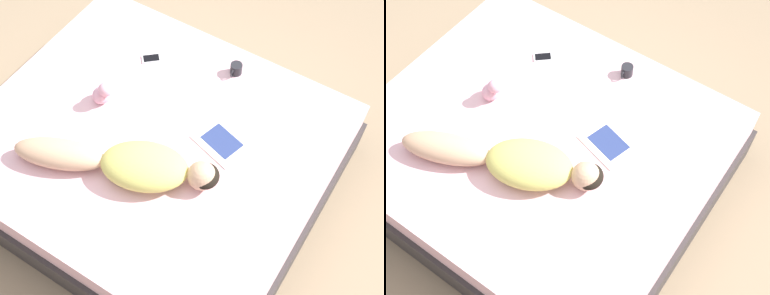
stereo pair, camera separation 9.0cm
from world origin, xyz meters
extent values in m
plane|color=#9E8466|center=(0.00, 0.00, 0.00)|extent=(12.00, 12.00, 0.00)
cube|color=#383333|center=(0.00, 0.00, 0.14)|extent=(1.97, 2.23, 0.29)
cube|color=beige|center=(0.00, 0.00, 0.40)|extent=(1.91, 2.17, 0.21)
ellipsoid|color=tan|center=(0.45, -0.35, 0.58)|extent=(0.40, 0.61, 0.15)
ellipsoid|color=#D1C660|center=(0.26, 0.14, 0.59)|extent=(0.51, 0.62, 0.18)
ellipsoid|color=black|center=(0.12, 0.47, 0.59)|extent=(0.23, 0.22, 0.10)
sphere|color=tan|center=(0.13, 0.45, 0.59)|extent=(0.17, 0.17, 0.17)
cube|color=white|center=(-0.43, 0.47, 0.51)|extent=(0.33, 0.38, 0.01)
cube|color=white|center=(-0.19, 0.41, 0.51)|extent=(0.33, 0.38, 0.01)
cube|color=navy|center=(-0.19, 0.41, 0.51)|extent=(0.22, 0.26, 0.00)
cylinder|color=#232328|center=(-0.74, 0.19, 0.54)|extent=(0.08, 0.08, 0.08)
cylinder|color=black|center=(-0.74, 0.19, 0.57)|extent=(0.07, 0.07, 0.00)
torus|color=#232328|center=(-0.69, 0.19, 0.54)|extent=(0.06, 0.01, 0.06)
cube|color=silver|center=(-0.53, -0.37, 0.51)|extent=(0.14, 0.15, 0.01)
cube|color=black|center=(-0.53, -0.37, 0.51)|extent=(0.12, 0.12, 0.00)
ellipsoid|color=#DB9EB2|center=(-0.06, -0.43, 0.56)|extent=(0.13, 0.12, 0.11)
sphere|color=#DB9EB2|center=(-0.06, -0.38, 0.64)|extent=(0.09, 0.09, 0.09)
camera|label=1|loc=(1.51, 1.26, 3.26)|focal=50.00mm
camera|label=2|loc=(1.46, 1.33, 3.26)|focal=50.00mm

